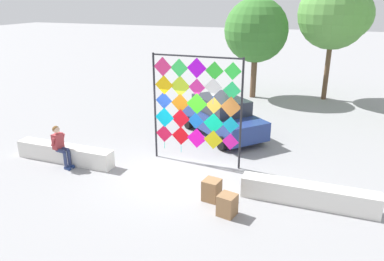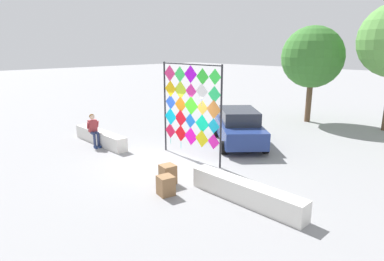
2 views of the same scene
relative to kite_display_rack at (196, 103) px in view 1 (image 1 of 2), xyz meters
name	(u,v)px [view 1 (image 1 of 2)]	position (x,y,z in m)	size (l,w,h in m)	color
ground	(179,173)	(-0.20, -1.01, -2.13)	(120.00, 120.00, 0.00)	gray
plaza_ledge_left	(65,154)	(-4.27, -1.56, -1.83)	(3.67, 0.51, 0.60)	silver
plaza_ledge_right	(308,195)	(3.86, -1.56, -1.83)	(3.67, 0.51, 0.60)	silver
kite_display_rack	(196,103)	(0.00, 0.00, 0.00)	(3.09, 0.11, 3.71)	#232328
seated_vendor	(60,144)	(-4.08, -1.95, -1.28)	(0.66, 0.54, 1.45)	navy
parked_car	(222,116)	(0.09, 2.94, -1.33)	(4.18, 3.99, 1.57)	navy
cardboard_box_large	(212,190)	(1.30, -2.25, -1.82)	(0.45, 0.45, 0.62)	olive
cardboard_box_small	(227,205)	(1.91, -2.85, -1.83)	(0.44, 0.44, 0.59)	olive
tree_far_right	(337,14)	(4.04, 10.58, 2.48)	(3.85, 3.71, 6.46)	brown
tree_broadleaf	(257,31)	(0.07, 9.48, 1.57)	(3.46, 3.46, 5.46)	brown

